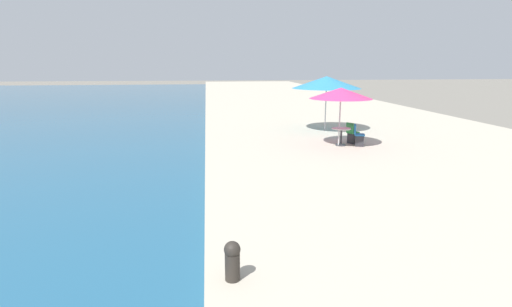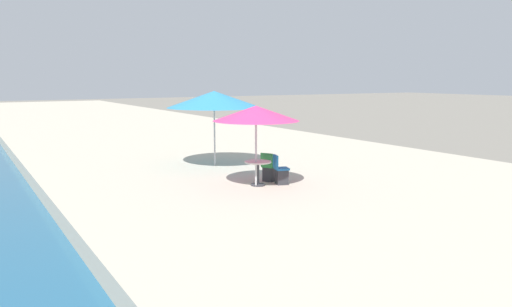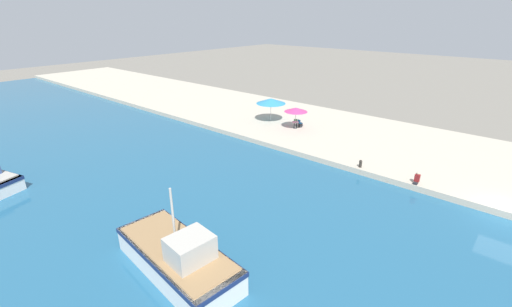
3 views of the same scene
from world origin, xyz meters
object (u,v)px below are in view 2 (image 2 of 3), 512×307
object	(u,v)px
cafe_umbrella_white	(214,99)
cafe_chair_left	(269,171)
cafe_chair_right	(281,174)
cafe_umbrella_pink	(256,113)
cafe_table	(258,168)

from	to	relation	value
cafe_umbrella_white	cafe_chair_left	bearing A→B (deg)	-86.98
cafe_umbrella_white	cafe_chair_right	size ratio (longest dim) A/B	3.79
cafe_umbrella_pink	cafe_table	size ratio (longest dim) A/B	3.19
cafe_table	cafe_chair_right	world-z (taller)	cafe_chair_right
cafe_chair_left	cafe_chair_right	distance (m)	0.57
cafe_umbrella_white	cafe_chair_left	size ratio (longest dim) A/B	3.79
cafe_umbrella_white	cafe_table	size ratio (longest dim) A/B	4.31
cafe_umbrella_pink	cafe_umbrella_white	distance (m)	3.97
cafe_umbrella_white	cafe_chair_right	bearing A→B (deg)	-86.50
cafe_umbrella_pink	cafe_umbrella_white	xyz separation A→B (m)	(0.58, 3.92, 0.25)
cafe_table	cafe_chair_left	world-z (taller)	cafe_chair_left
cafe_chair_right	cafe_umbrella_white	bearing A→B (deg)	-159.66
cafe_umbrella_white	cafe_chair_right	xyz separation A→B (m)	(0.25, -4.03, -2.12)
cafe_umbrella_white	cafe_chair_left	world-z (taller)	cafe_umbrella_white
cafe_umbrella_white	cafe_chair_left	xyz separation A→B (m)	(0.18, -3.46, -2.12)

